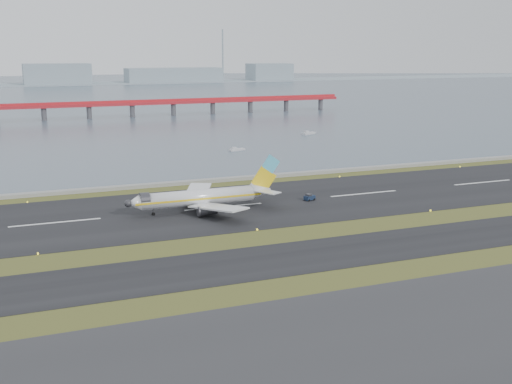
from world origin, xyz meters
The scene contains 12 objects.
ground centered at (0.00, 0.00, 0.00)m, with size 1000.00×1000.00×0.00m, color #3E491A.
apron_strip centered at (0.00, -55.00, 0.05)m, with size 1000.00×50.00×0.10m, color #2E2E30.
taxiway_strip centered at (0.00, -12.00, 0.05)m, with size 1000.00×18.00×0.10m, color black.
runway_strip centered at (0.00, 30.00, 0.05)m, with size 1000.00×45.00×0.10m, color black.
seawall centered at (0.00, 60.00, 0.50)m, with size 1000.00×2.50×1.00m, color gray.
bay_water centered at (0.00, 460.00, 0.00)m, with size 1400.00×800.00×1.30m, color #4E626F.
red_pier centered at (20.00, 250.00, 7.28)m, with size 260.00×5.00×10.20m.
far_shoreline centered at (13.62, 620.00, 6.07)m, with size 1400.00×80.00×60.50m.
airliner centered at (-5.52, 28.12, 3.46)m, with size 38.52×32.89×12.80m.
pushback_tug centered at (22.84, 28.41, 0.88)m, with size 3.21×2.47×1.82m.
workboat_near centered at (33.33, 112.72, 0.49)m, with size 6.70×3.42×1.56m.
workboat_far centered at (80.03, 145.39, 0.57)m, with size 7.71×5.06×1.80m.
Camera 1 is at (-49.22, -116.13, 38.51)m, focal length 45.00 mm.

